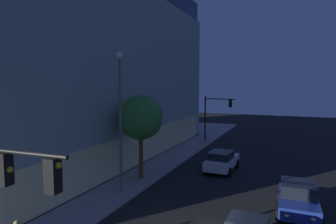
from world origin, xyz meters
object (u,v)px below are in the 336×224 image
street_lamp_sidewalk (120,107)px  traffic_light_far_corner (215,111)px  modern_building (45,67)px  car_blue (298,198)px  sidewalk_tree (141,118)px  car_white (222,161)px

street_lamp_sidewalk → traffic_light_far_corner: bearing=-4.0°
street_lamp_sidewalk → modern_building: bearing=61.7°
traffic_light_far_corner → car_blue: bearing=-152.6°
sidewalk_tree → car_blue: sidewalk_tree is taller
modern_building → street_lamp_sidewalk: (-7.32, -13.58, -3.23)m
sidewalk_tree → car_blue: 11.42m
traffic_light_far_corner → street_lamp_sidewalk: street_lamp_sidewalk is taller
car_blue → car_white: size_ratio=0.92×
modern_building → street_lamp_sidewalk: size_ratio=3.73×
traffic_light_far_corner → sidewalk_tree: 15.94m
sidewalk_tree → car_blue: size_ratio=1.50×
sidewalk_tree → car_white: bearing=-46.8°
modern_building → sidewalk_tree: size_ratio=5.41×
street_lamp_sidewalk → car_white: street_lamp_sidewalk is taller
sidewalk_tree → car_white: size_ratio=1.38×
traffic_light_far_corner → sidewalk_tree: sidewalk_tree is taller
street_lamp_sidewalk → sidewalk_tree: size_ratio=1.45×
modern_building → street_lamp_sidewalk: modern_building is taller
traffic_light_far_corner → modern_building: bearing=127.8°
street_lamp_sidewalk → sidewalk_tree: bearing=3.8°
traffic_light_far_corner → car_white: traffic_light_far_corner is taller
traffic_light_far_corner → street_lamp_sidewalk: size_ratio=0.62×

